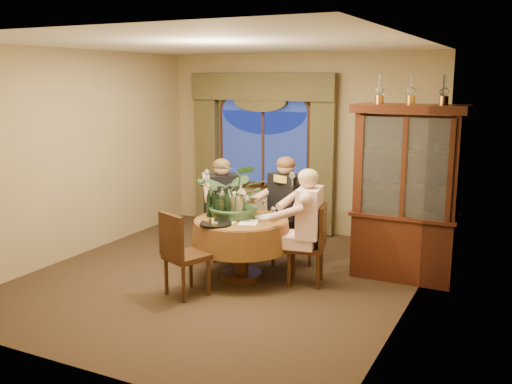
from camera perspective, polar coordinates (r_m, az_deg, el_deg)
The scene contains 37 objects.
floor at distance 7.14m, azimuth -3.42°, elevation -8.48°, with size 5.00×5.00×0.00m, color black.
wall_back at distance 9.03m, azimuth 4.40°, elevation 4.84°, with size 4.50×4.50×0.00m, color #8F794E.
wall_right at distance 6.01m, azimuth 15.39°, elevation 1.16°, with size 5.00×5.00×0.00m, color #8F794E.
ceiling at distance 6.73m, azimuth -3.71°, elevation 14.57°, with size 5.00×5.00×0.00m, color white.
window at distance 9.22m, azimuth 0.75°, elevation 4.38°, with size 1.62×0.10×1.32m, color navy, non-canonical shape.
arched_transom at distance 9.15m, azimuth 0.77°, elevation 9.23°, with size 1.60×0.06×0.44m, color navy, non-canonical shape.
drapery_left at distance 9.68m, azimuth -4.90°, elevation 3.95°, with size 0.38×0.14×2.32m, color #3F3A21.
drapery_right at distance 8.79m, azimuth 6.68°, elevation 3.17°, with size 0.38×0.14×2.32m, color #3F3A21.
swag_valance at distance 9.08m, azimuth 0.55°, elevation 10.47°, with size 2.45×0.16×0.42m, color #3F3A21, non-canonical shape.
dining_table at distance 6.97m, azimuth -1.48°, elevation -5.70°, with size 1.22×1.22×0.75m, color maroon.
china_cabinet at distance 7.04m, azimuth 14.76°, elevation -0.18°, with size 1.31×0.52×2.12m, color #34160D.
oil_lamp_left at distance 6.99m, azimuth 12.29°, elevation 10.03°, with size 0.11×0.11×0.34m, color #A5722D, non-canonical shape.
oil_lamp_center at distance 6.90m, azimuth 15.28°, elevation 9.87°, with size 0.11×0.11×0.34m, color #A5722D, non-canonical shape.
oil_lamp_right at distance 6.84m, azimuth 18.34°, elevation 9.69°, with size 0.11×0.11×0.34m, color #A5722D, non-canonical shape.
chair_right at distance 6.80m, azimuth 5.00°, elevation -5.27°, with size 0.42×0.42×0.96m, color black.
chair_back_right at distance 7.41m, azimuth 3.58°, elevation -3.85°, with size 0.42×0.42×0.96m, color black.
chair_back at distance 7.75m, azimuth -3.31°, elevation -3.15°, with size 0.42×0.42×0.96m, color black.
chair_front_left at distance 6.47m, azimuth -6.94°, elevation -6.17°, with size 0.42×0.42×0.96m, color black.
person_pink at distance 6.68m, azimuth 5.34°, elevation -3.61°, with size 0.50×0.46×1.40m, color beige, non-canonical shape.
person_back at distance 7.66m, azimuth -3.45°, elevation -1.71°, with size 0.49×0.45×1.38m, color black, non-canonical shape.
person_scarf at distance 7.45m, azimuth 3.06°, elevation -1.88°, with size 0.51×0.47×1.43m, color black, non-canonical shape.
stoneware_vase at distance 6.98m, azimuth -1.89°, elevation -1.22°, with size 0.16×0.16×0.30m, color tan, non-canonical shape.
centerpiece_plant at distance 6.88m, azimuth -1.92°, elevation 2.34°, with size 0.91×1.01×0.79m, color #304E2B.
olive_bowl at distance 6.85m, azimuth -1.48°, elevation -2.58°, with size 0.14×0.14×0.04m, color #4E622F.
cheese_platter at distance 6.62m, azimuth -4.04°, elevation -3.18°, with size 0.37×0.37×0.02m, color black.
wine_bottle_0 at distance 6.88m, azimuth -2.83°, elevation -1.31°, with size 0.07×0.07×0.33m, color black.
wine_bottle_1 at distance 6.99m, azimuth -4.71°, elevation -1.12°, with size 0.07×0.07×0.33m, color black.
wine_bottle_2 at distance 7.06m, azimuth -2.86°, elevation -0.97°, with size 0.07×0.07×0.33m, color black.
wine_bottle_3 at distance 6.95m, azimuth -4.09°, elevation -1.19°, with size 0.07×0.07×0.33m, color black.
wine_bottle_4 at distance 7.00m, azimuth -2.72°, elevation -1.08°, with size 0.07×0.07×0.33m, color tan.
wine_bottle_5 at distance 7.09m, azimuth -3.37°, elevation -0.93°, with size 0.07×0.07×0.33m, color tan.
tasting_paper_0 at distance 6.70m, azimuth -0.76°, elevation -3.05°, with size 0.21×0.30×0.00m, color white.
tasting_paper_1 at distance 6.98m, azimuth 1.10°, elevation -2.47°, with size 0.21×0.30×0.00m, color white.
tasting_paper_2 at distance 6.70m, azimuth -3.08°, elevation -3.06°, with size 0.21×0.30×0.00m, color white.
wine_glass_person_pink at distance 6.74m, azimuth 1.73°, elevation -2.21°, with size 0.07×0.07×0.18m, color silver, non-canonical shape.
wine_glass_person_back at distance 7.22m, azimuth -2.49°, elevation -1.30°, with size 0.07×0.07×0.18m, color silver, non-canonical shape.
wine_glass_person_scarf at distance 7.12m, azimuth 0.84°, elevation -1.46°, with size 0.07×0.07×0.18m, color silver, non-canonical shape.
Camera 1 is at (3.36, -5.82, 2.42)m, focal length 40.00 mm.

